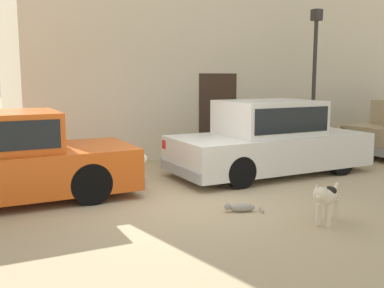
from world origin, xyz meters
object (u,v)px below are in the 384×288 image
at_px(stray_dog_spotted, 327,196).
at_px(street_lamp, 315,63).
at_px(parked_sedan_second, 269,138).
at_px(stray_cat, 241,207).

distance_m(stray_dog_spotted, street_lamp, 6.16).
height_order(parked_sedan_second, stray_cat, parked_sedan_second).
xyz_separation_m(stray_dog_spotted, stray_cat, (-0.72, 1.04, -0.33)).
relative_size(stray_dog_spotted, stray_cat, 1.48).
bearing_deg(street_lamp, parked_sedan_second, -149.78).
bearing_deg(stray_dog_spotted, street_lamp, -160.19).
bearing_deg(parked_sedan_second, street_lamp, 29.96).
bearing_deg(stray_cat, parked_sedan_second, -113.23).
distance_m(stray_dog_spotted, stray_cat, 1.31).
bearing_deg(stray_dog_spotted, stray_cat, -85.56).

